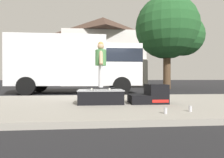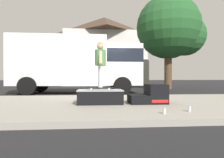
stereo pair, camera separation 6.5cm
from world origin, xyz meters
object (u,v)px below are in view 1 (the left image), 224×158
skateboard (101,88)px  skater_kid (101,60)px  soda_can_b (165,111)px  kicker_ramp (151,95)px  box_truck (78,63)px  street_tree_main (171,29)px  skate_box (101,96)px  soda_can (190,109)px

skateboard → skater_kid: bearing=-99.5°
skateboard → soda_can_b: 2.17m
kicker_ramp → box_truck: size_ratio=0.15×
box_truck → street_tree_main: street_tree_main is taller
skate_box → skateboard: (0.01, 0.05, 0.24)m
soda_can_b → street_tree_main: bearing=67.4°
skate_box → soda_can_b: skate_box is taller
skate_box → street_tree_main: bearing=57.7°
kicker_ramp → skater_kid: skater_kid is taller
skater_kid → soda_can_b: skater_kid is taller
soda_can_b → street_tree_main: street_tree_main is taller
box_truck → street_tree_main: size_ratio=0.96×
skateboard → skater_kid: 0.78m
soda_can_b → skate_box: bearing=126.9°
skateboard → soda_can: 2.45m
kicker_ramp → soda_can_b: bearing=-96.4°
skate_box → box_truck: (-1.09, 5.46, 1.37)m
skater_kid → kicker_ramp: bearing=-2.1°
box_truck → street_tree_main: bearing=27.7°
skateboard → soda_can: size_ratio=6.28×
street_tree_main → skate_box: bearing=-122.3°
skate_box → box_truck: bearing=101.3°
soda_can → soda_can_b: size_ratio=1.00×
soda_can → box_truck: (-2.98, 6.94, 1.52)m
skateboard → soda_can_b: size_ratio=6.28×
kicker_ramp → street_tree_main: 10.86m
skate_box → kicker_ramp: size_ratio=1.22×
soda_can → box_truck: 7.70m
skateboard → skate_box: bearing=-97.0°
skate_box → skater_kid: bearing=83.0°
skate_box → soda_can_b: (1.26, -1.67, -0.15)m
soda_can → kicker_ramp: bearing=106.7°
skate_box → street_tree_main: street_tree_main is taller
skate_box → skateboard: 0.24m
skater_kid → soda_can: skater_kid is taller
soda_can_b → street_tree_main: size_ratio=0.02×
skater_kid → soda_can: (1.88, -1.53, -1.16)m
skate_box → street_tree_main: (5.71, 9.03, 4.27)m
skateboard → soda_can_b: skateboard is taller
kicker_ramp → soda_can_b: size_ratio=8.23×
soda_can → soda_can_b: 0.66m
soda_can_b → kicker_ramp: bearing=83.6°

